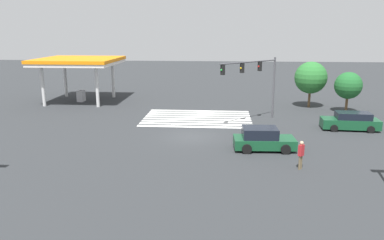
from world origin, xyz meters
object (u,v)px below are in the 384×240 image
object	(u,v)px
traffic_signal_mast	(256,75)
tree_corner_a	(348,86)
tree_corner_b	(311,78)
car_1	(263,139)
pedestrian	(301,153)
car_0	(351,121)

from	to	relation	value
traffic_signal_mast	tree_corner_a	world-z (taller)	traffic_signal_mast
tree_corner_a	tree_corner_b	size ratio (longest dim) A/B	0.84
traffic_signal_mast	tree_corner_b	xyz separation A→B (m)	(-6.55, -7.27, -1.10)
car_1	pedestrian	size ratio (longest dim) A/B	2.44
car_0	tree_corner_b	xyz separation A→B (m)	(1.37, -9.52, 2.53)
pedestrian	tree_corner_b	bearing A→B (deg)	-60.59
car_0	tree_corner_a	size ratio (longest dim) A/B	1.14
car_0	tree_corner_a	world-z (taller)	tree_corner_a
car_1	tree_corner_a	distance (m)	16.47
pedestrian	tree_corner_b	distance (m)	20.06
pedestrian	tree_corner_a	distance (m)	18.66
car_0	traffic_signal_mast	bearing A→B (deg)	-12.29
car_1	pedestrian	world-z (taller)	pedestrian
car_0	car_1	xyz separation A→B (m)	(8.03, 6.10, 0.03)
tree_corner_b	car_0	bearing A→B (deg)	98.19
traffic_signal_mast	pedestrian	xyz separation A→B (m)	(-1.78, 12.09, -3.36)
car_1	tree_corner_b	xyz separation A→B (m)	(-6.66, -15.61, 2.50)
car_1	tree_corner_b	distance (m)	17.16
traffic_signal_mast	tree_corner_a	distance (m)	10.91
car_0	pedestrian	distance (m)	11.60
car_0	tree_corner_a	distance (m)	7.47
traffic_signal_mast	pedestrian	world-z (taller)	traffic_signal_mast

